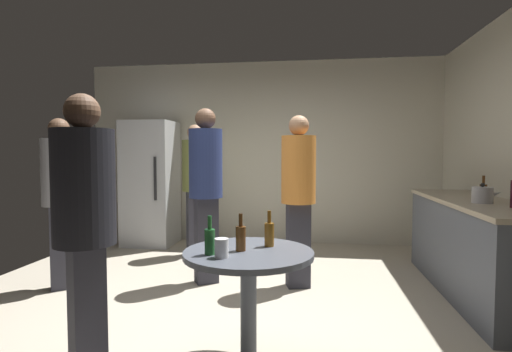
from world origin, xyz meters
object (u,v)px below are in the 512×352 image
Objects in this scene: beer_bottle_brown at (241,237)px; beer_bottle_green at (210,241)px; person_in_gray_shirt at (61,190)px; person_in_black_shirt at (85,218)px; beer_bottle_amber at (269,233)px; plastic_cup_white at (222,248)px; beer_bottle_on_counter at (483,191)px; person_in_navy_shirt at (206,181)px; person_in_olive_shirt at (195,179)px; refrigerator at (151,183)px; foreground_table at (248,268)px; person_in_orange_shirt at (298,187)px; kettle at (483,195)px.

beer_bottle_green is at bearing -144.94° from beer_bottle_brown.
person_in_black_shirt is at bearing 1.65° from person_in_gray_shirt.
beer_bottle_amber is 2.09× the size of plastic_cup_white.
beer_bottle_on_counter reaches higher than beer_bottle_green.
beer_bottle_green is at bearing -14.90° from person_in_navy_shirt.
beer_bottle_amber is 1.00× the size of beer_bottle_green.
beer_bottle_brown is at bearing -142.84° from beer_bottle_on_counter.
person_in_olive_shirt reaches higher than person_in_black_shirt.
refrigerator is 1.05× the size of person_in_olive_shirt.
person_in_navy_shirt is at bearing 113.86° from foreground_table.
person_in_navy_shirt is 0.94m from person_in_orange_shirt.
foreground_table is 0.48× the size of person_in_black_shirt.
person_in_navy_shirt is 1.88m from person_in_black_shirt.
person_in_olive_shirt is at bearing 111.30° from person_in_gray_shirt.
kettle is 0.14× the size of person_in_orange_shirt.
foreground_table is 7.27× the size of plastic_cup_white.
beer_bottle_green is 2.26m from person_in_gray_shirt.
person_in_orange_shirt reaches higher than beer_bottle_brown.
person_in_orange_shirt is (0.30, 1.56, 0.18)m from beer_bottle_brown.
refrigerator reaches higher than person_in_olive_shirt.
beer_bottle_green is 0.13× the size of person_in_navy_shirt.
beer_bottle_brown is at bearing -23.36° from person_in_black_shirt.
person_in_gray_shirt is (-1.92, 1.36, 0.19)m from plastic_cup_white.
kettle reaches higher than beer_bottle_brown.
person_in_orange_shirt is at bearing -35.80° from refrigerator.
person_in_orange_shirt is (0.38, 1.73, 0.21)m from plastic_cup_white.
plastic_cup_white is at bearing -127.56° from beer_bottle_amber.
beer_bottle_amber is 0.14× the size of person_in_gray_shirt.
beer_bottle_on_counter is at bearing 58.27° from person_in_gray_shirt.
person_in_black_shirt is at bearing -147.23° from beer_bottle_on_counter.
refrigerator reaches higher than foreground_table.
beer_bottle_amber is at bearing -1.32° from person_in_navy_shirt.
person_in_gray_shirt is at bearing 144.59° from beer_bottle_green.
beer_bottle_on_counter reaches higher than plastic_cup_white.
person_in_orange_shirt reaches higher than foreground_table.
refrigerator is at bearing 141.01° from person_in_gray_shirt.
kettle is 3.27m from person_in_olive_shirt.
person_in_orange_shirt is (0.94, 0.00, -0.05)m from person_in_navy_shirt.
beer_bottle_on_counter is 0.13× the size of person_in_orange_shirt.
refrigerator is 2.73m from person_in_orange_shirt.
person_in_navy_shirt reaches higher than plastic_cup_white.
kettle is 1.06× the size of beer_bottle_on_counter.
kettle is at bearing -13.15° from person_in_black_shirt.
refrigerator is 16.36× the size of plastic_cup_white.
beer_bottle_on_counter is 2.67m from plastic_cup_white.
person_in_olive_shirt is (-2.98, 1.34, 0.03)m from kettle.
beer_bottle_amber is 0.13× the size of person_in_olive_shirt.
beer_bottle_brown is 0.20m from beer_bottle_green.
person_in_black_shirt is at bearing -159.63° from beer_bottle_brown.
person_in_black_shirt is (1.17, -1.50, -0.01)m from person_in_gray_shirt.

